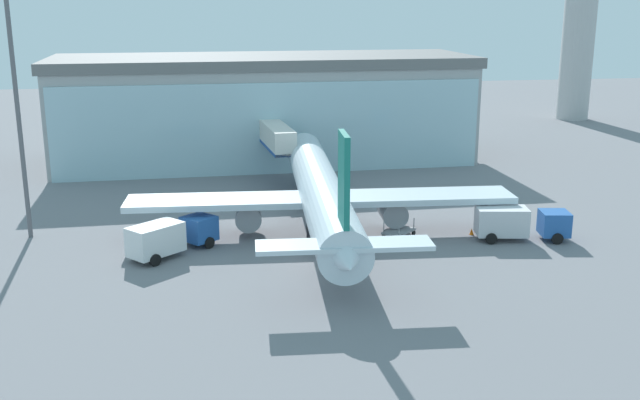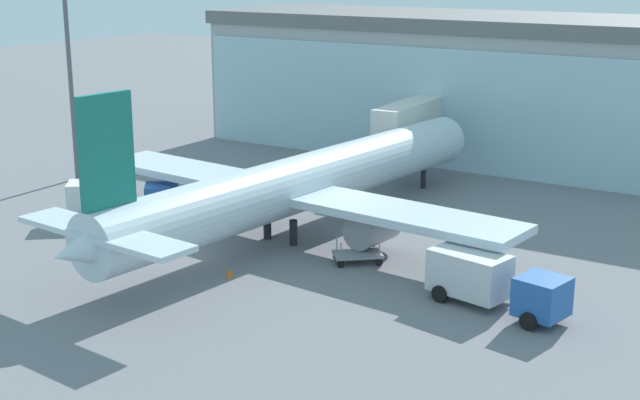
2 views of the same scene
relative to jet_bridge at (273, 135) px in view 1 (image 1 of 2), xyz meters
name	(u,v)px [view 1 (image 1 of 2)]	position (x,y,z in m)	size (l,w,h in m)	color
ground	(314,264)	(0.07, -27.75, -4.72)	(240.00, 240.00, 0.00)	slate
terminal_building	(264,108)	(0.07, 9.86, 1.45)	(49.05, 17.03, 12.33)	#A3A3A3
jet_bridge	(273,135)	(0.00, 0.00, 0.00)	(3.36, 14.33, 6.10)	silver
apron_light_mast	(15,85)	(-21.64, -17.67, 7.56)	(3.20, 0.40, 20.97)	#59595E
airplane	(320,192)	(1.83, -19.89, -1.40)	(31.53, 38.25, 10.85)	silver
catering_truck	(170,236)	(-10.28, -23.96, -3.25)	(6.98, 6.42, 2.65)	#2659A5
fuel_truck	(519,222)	(17.05, -24.87, -3.25)	(7.57, 3.51, 2.65)	#2659A5
baggage_cart	(399,231)	(7.81, -22.67, -4.22)	(3.15, 3.07, 1.50)	gray
safety_cone_nose	(358,262)	(3.12, -28.68, -4.44)	(0.36, 0.36, 0.55)	orange
safety_cone_wingtip	(472,231)	(13.88, -22.98, -4.44)	(0.36, 0.36, 0.55)	orange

